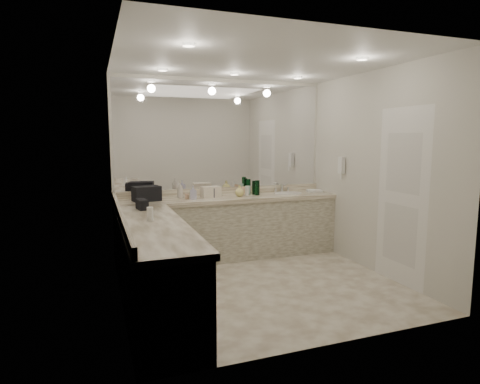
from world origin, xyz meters
name	(u,v)px	position (x,y,z in m)	size (l,w,h in m)	color
floor	(261,284)	(0.00, 0.00, 0.00)	(3.20, 3.20, 0.00)	beige
ceiling	(262,60)	(0.00, 0.00, 2.60)	(3.20, 3.20, 0.00)	white
wall_back	(222,168)	(0.00, 1.50, 1.30)	(3.20, 0.02, 2.60)	beige
wall_left	(117,182)	(-1.60, 0.00, 1.30)	(0.02, 3.00, 2.60)	beige
wall_right	(376,172)	(1.60, 0.00, 1.30)	(0.02, 3.00, 2.60)	beige
vanity_back_base	(229,229)	(0.00, 1.20, 0.42)	(3.20, 0.60, 0.84)	beige
vanity_back_top	(229,199)	(0.00, 1.19, 0.87)	(3.20, 0.64, 0.06)	beige
vanity_left_base	(154,271)	(-1.30, -0.30, 0.42)	(0.60, 2.40, 0.84)	beige
vanity_left_top	(153,227)	(-1.29, -0.30, 0.87)	(0.64, 2.42, 0.06)	beige
backsplash_back	(223,191)	(0.00, 1.48, 0.95)	(3.20, 0.04, 0.10)	beige
backsplash_left	(121,215)	(-1.58, 0.00, 0.95)	(0.04, 3.00, 0.10)	beige
mirror_back	(222,136)	(0.00, 1.49, 1.77)	(3.12, 0.01, 1.55)	white
mirror_left	(116,135)	(-1.59, 0.00, 1.77)	(0.01, 2.92, 1.55)	white
sink	(288,194)	(0.95, 1.20, 0.90)	(0.44, 0.44, 0.03)	white
faucet	(282,187)	(0.95, 1.41, 0.97)	(0.24, 0.16, 0.14)	silver
wall_phone	(341,165)	(1.56, 0.70, 1.35)	(0.06, 0.10, 0.24)	white
door	(402,197)	(1.59, -0.50, 1.05)	(0.02, 0.82, 2.10)	white
black_toiletry_bag	(147,194)	(-1.17, 1.19, 1.00)	(0.35, 0.22, 0.20)	black
black_bag_spill	(142,204)	(-1.30, 0.56, 0.96)	(0.10, 0.22, 0.12)	black
cream_cosmetic_case	(211,192)	(-0.26, 1.25, 0.98)	(0.27, 0.17, 0.16)	beige
hand_towel	(314,191)	(1.41, 1.20, 0.92)	(0.22, 0.15, 0.04)	white
lotion_left	(150,214)	(-1.30, -0.16, 0.98)	(0.06, 0.06, 0.15)	white
soap_bottle_a	(180,190)	(-0.69, 1.30, 1.02)	(0.09, 0.09, 0.24)	beige
soap_bottle_b	(193,192)	(-0.55, 1.12, 1.00)	(0.09, 0.09, 0.19)	#B7B5D4
soap_bottle_c	(240,191)	(0.16, 1.18, 0.98)	(0.13, 0.13, 0.17)	#E7DB7D
green_bottle_0	(255,187)	(0.47, 1.35, 1.00)	(0.07, 0.07, 0.20)	#0B441C
green_bottle_1	(257,188)	(0.45, 1.21, 1.01)	(0.07, 0.07, 0.22)	#0B441C
green_bottle_2	(254,188)	(0.43, 1.29, 1.00)	(0.07, 0.07, 0.21)	#0B441C
amenity_bottle_0	(154,195)	(-1.07, 1.20, 0.97)	(0.04, 0.04, 0.14)	white
amenity_bottle_1	(213,193)	(-0.23, 1.19, 0.97)	(0.06, 0.06, 0.13)	#3F3F4C
amenity_bottle_2	(243,190)	(0.27, 1.34, 0.96)	(0.06, 0.06, 0.12)	#E0B28C
amenity_bottle_3	(187,196)	(-0.62, 1.18, 0.94)	(0.06, 0.06, 0.08)	#E0B28C
amenity_bottle_4	(247,191)	(0.28, 1.20, 0.97)	(0.05, 0.05, 0.15)	white
amenity_bottle_5	(248,190)	(0.36, 1.34, 0.96)	(0.06, 0.06, 0.13)	silver
amenity_bottle_6	(213,194)	(-0.22, 1.24, 0.94)	(0.06, 0.06, 0.08)	white
amenity_bottle_7	(213,191)	(-0.21, 1.28, 0.97)	(0.04, 0.04, 0.15)	silver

